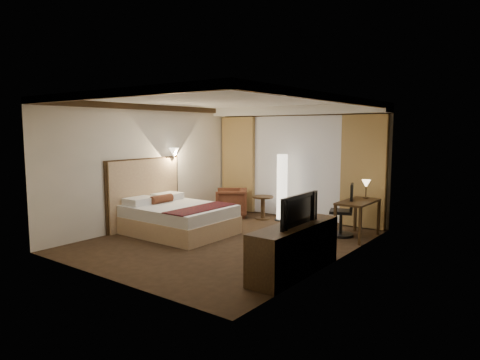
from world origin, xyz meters
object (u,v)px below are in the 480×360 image
Objects in this scene: office_chair at (341,210)px; desk at (357,219)px; armchair at (231,201)px; dresser at (295,249)px; television at (294,204)px; side_table at (263,208)px; floor_lamp at (282,187)px; bed at (179,219)px.

desk is at bearing -11.46° from office_chair.
office_chair is at bearing 50.15° from armchair.
dresser is 0.68m from television.
side_table is 2.24m from office_chair.
side_table is 0.35× the size of floor_lamp.
dresser is (2.56, -2.98, 0.09)m from side_table.
armchair is 1.36m from floor_lamp.
desk is at bearing -8.40° from side_table.
television is at bearing -89.56° from desk.
side_table is 0.29× the size of dresser.
television reaches higher than side_table.
bed is 2.07m from armchair.
side_table is at bearing 67.90° from armchair.
office_chair reaches higher than desk.
armchair is at bearing 49.06° from television.
office_chair is at bearing 6.67° from television.
dresser is at bearing -91.12° from television.
armchair is at bearing -164.72° from floor_lamp.
side_table is (0.59, 2.25, -0.02)m from bed.
side_table is at bearing 171.60° from desk.
desk is 1.06× the size of television.
bed is 2.66m from floor_lamp.
floor_lamp reaches higher than side_table.
bed is 3.63m from desk.
office_chair is at bearing -10.92° from side_table.
office_chair reaches higher than bed.
desk is 1.04× the size of office_chair.
television reaches higher than bed.
side_table is 0.52× the size of office_chair.
armchair is 4.38m from dresser.
dresser is at bearing -88.90° from desk.
side_table is at bearing 130.67° from dresser.
office_chair is at bearing 33.35° from bed.
television is (2.09, -3.13, 0.26)m from floor_lamp.
bed is at bearing -104.77° from side_table.
bed is at bearing 75.64° from television.
desk is 0.37m from office_chair.
side_table is (0.81, 0.19, -0.10)m from armchair.
bed is 1.30× the size of floor_lamp.
side_table is at bearing -161.36° from floor_lamp.
bed is at bearing 166.87° from dresser.
television is (0.02, -2.61, 0.68)m from desk.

